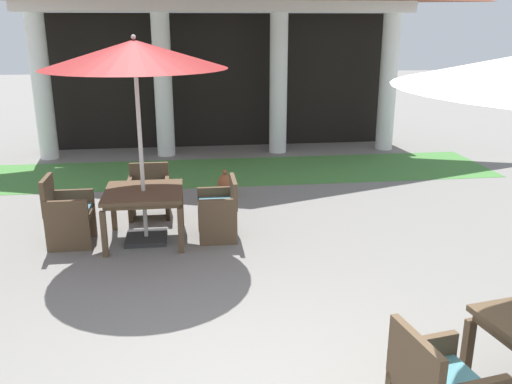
% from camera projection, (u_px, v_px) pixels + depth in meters
% --- Properties ---
extents(lawn_strip, '(10.65, 2.17, 0.01)m').
position_uv_depth(lawn_strip, '(228.00, 171.00, 10.89)').
color(lawn_strip, '#47843D').
rests_on(lawn_strip, ground).
extents(patio_table_mid_left, '(1.03, 1.03, 0.72)m').
position_uv_depth(patio_table_mid_left, '(144.00, 197.00, 7.26)').
color(patio_table_mid_left, brown).
rests_on(patio_table_mid_left, ground).
extents(patio_umbrella_mid_left, '(2.33, 2.33, 2.72)m').
position_uv_depth(patio_umbrella_mid_left, '(135.00, 57.00, 6.71)').
color(patio_umbrella_mid_left, '#2D2D2D').
rests_on(patio_umbrella_mid_left, ground).
extents(patio_chair_mid_left_west, '(0.57, 0.55, 0.95)m').
position_uv_depth(patio_chair_mid_left_west, '(67.00, 214.00, 7.20)').
color(patio_chair_mid_left_west, brown).
rests_on(patio_chair_mid_left_west, ground).
extents(patio_chair_mid_left_north, '(0.62, 0.52, 0.80)m').
position_uv_depth(patio_chair_mid_left_north, '(149.00, 192.00, 8.29)').
color(patio_chair_mid_left_north, brown).
rests_on(patio_chair_mid_left_north, ground).
extents(patio_chair_mid_left_east, '(0.52, 0.63, 0.84)m').
position_uv_depth(patio_chair_mid_left_east, '(219.00, 209.00, 7.45)').
color(patio_chair_mid_left_east, brown).
rests_on(patio_chair_mid_left_east, ground).
extents(terracotta_urn, '(0.25, 0.25, 0.46)m').
position_uv_depth(terracotta_urn, '(225.00, 184.00, 9.36)').
color(terracotta_urn, brown).
rests_on(terracotta_urn, ground).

